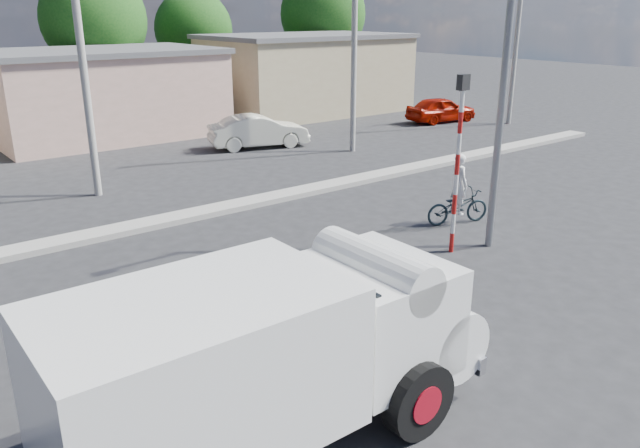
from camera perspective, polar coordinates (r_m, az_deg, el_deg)
ground_plane at (r=12.90m, az=7.62°, el=-7.68°), size 120.00×120.00×0.00m
median at (r=18.88m, az=-9.86°, el=1.23°), size 40.00×0.80×0.16m
truck at (r=8.55m, az=-3.77°, el=-11.49°), size 6.23×2.57×2.57m
bicycle at (r=18.01m, az=12.47°, el=1.57°), size 2.01×1.23×1.00m
cyclist at (r=17.90m, az=12.55°, el=2.67°), size 0.59×0.73×1.72m
car_cream at (r=27.75m, az=-5.63°, el=8.44°), size 4.56×2.67×1.42m
car_red at (r=34.75m, az=11.01°, el=10.25°), size 4.14×2.15×1.35m
traffic_pole at (r=15.27m, az=12.53°, el=6.61°), size 0.28×0.18×4.36m
streetlight at (r=15.52m, az=16.36°, el=15.35°), size 2.34×0.22×9.00m
building_row at (r=31.62m, az=-20.76°, el=11.23°), size 37.80×7.30×4.44m
tree_row at (r=38.37m, az=-20.50°, el=16.74°), size 43.62×7.43×8.42m
utility_poles at (r=23.15m, az=-8.05°, el=14.65°), size 35.40×0.24×8.00m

